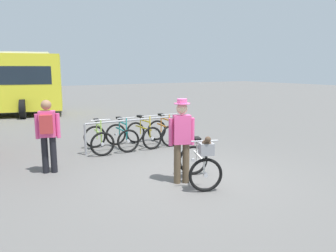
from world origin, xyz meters
TOP-DOWN VIEW (x-y plane):
  - ground_plane at (0.00, 0.00)m, footprint 80.00×80.00m
  - bike_rack_rail at (0.27, 2.93)m, footprint 3.21×0.09m
  - racked_bike_lime at (-0.89, 3.12)m, footprint 0.79×1.16m
  - racked_bike_teal at (-0.19, 3.12)m, footprint 0.71×1.13m
  - racked_bike_yellow at (0.51, 3.11)m, footprint 0.72×1.14m
  - racked_bike_orange at (1.21, 3.10)m, footprint 0.74×1.14m
  - featured_bicycle at (-0.02, -0.48)m, footprint 1.02×1.26m
  - person_with_featured_bike at (-0.28, -0.18)m, footprint 0.50×0.32m
  - pedestrian_with_backpack at (-2.45, 1.87)m, footprint 0.51×0.41m

SIDE VIEW (x-z plane):
  - ground_plane at x=0.00m, z-range 0.00..0.00m
  - racked_bike_lime at x=-0.89m, z-range -0.12..0.85m
  - racked_bike_orange at x=1.21m, z-range -0.12..0.85m
  - racked_bike_teal at x=-0.19m, z-range -0.12..0.86m
  - racked_bike_yellow at x=0.51m, z-range -0.12..0.86m
  - featured_bicycle at x=-0.02m, z-range -0.06..1.03m
  - bike_rack_rail at x=0.27m, z-range 0.23..1.10m
  - pedestrian_with_backpack at x=-2.45m, z-range 0.12..1.76m
  - person_with_featured_bike at x=-0.28m, z-range 0.09..1.81m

